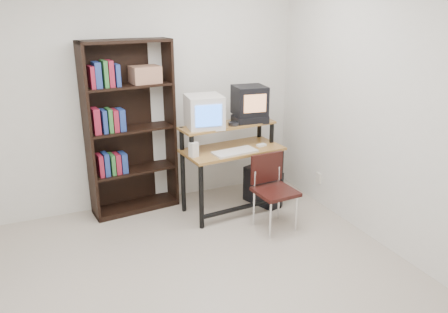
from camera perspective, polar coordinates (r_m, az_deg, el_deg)
name	(u,v)px	position (r m, az deg, el deg)	size (l,w,h in m)	color
floor	(192,301)	(3.65, -4.22, -18.37)	(4.00, 4.00, 0.01)	#B8AA98
back_wall	(127,94)	(4.92, -12.52, 8.02)	(4.00, 0.01, 2.60)	silver
right_wall	(406,117)	(4.11, 22.65, 4.83)	(0.01, 4.00, 2.60)	silver
computer_desk	(232,153)	(4.80, 1.00, 0.43)	(1.12, 0.64, 0.98)	olive
crt_monitor	(204,112)	(4.65, -2.62, 5.86)	(0.41, 0.41, 0.35)	beige
vcr	(250,119)	(4.89, 3.40, 4.90)	(0.36, 0.26, 0.08)	black
crt_tv	(250,100)	(4.90, 3.36, 7.32)	(0.37, 0.37, 0.32)	black
cd_spindle	(234,124)	(4.73, 1.28, 4.24)	(0.12, 0.12, 0.05)	#26262B
keyboard	(235,153)	(4.62, 1.43, 0.52)	(0.47, 0.21, 0.04)	beige
mousepad	(260,147)	(4.85, 4.73, 1.20)	(0.22, 0.18, 0.01)	black
mouse	(261,146)	(4.85, 4.91, 1.44)	(0.10, 0.06, 0.03)	white
desk_speaker	(194,150)	(4.49, -3.99, 0.84)	(0.08, 0.07, 0.17)	beige
pc_tower	(263,187)	(5.12, 5.08, -3.93)	(0.20, 0.45, 0.42)	black
school_chair	(272,184)	(4.51, 6.31, -3.62)	(0.41, 0.41, 0.78)	black
bookshelf	(129,127)	(4.85, -12.26, 3.80)	(0.97, 0.42, 1.89)	black
wall_outlet	(318,178)	(5.23, 12.24, -2.77)	(0.02, 0.08, 0.12)	beige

